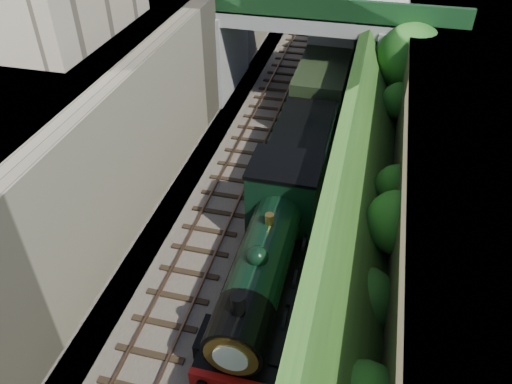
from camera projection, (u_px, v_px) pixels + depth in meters
name	position (u px, v px, depth m)	size (l,w,h in m)	color
trackbed	(296.00, 126.00, 29.63)	(10.00, 90.00, 0.20)	#473F38
retaining_wall	(204.00, 63.00, 28.61)	(1.00, 90.00, 7.00)	#756B56
street_plateau_left	(148.00, 57.00, 29.28)	(6.00, 90.00, 7.00)	#262628
street_plateau_right	(478.00, 98.00, 25.95)	(8.00, 90.00, 6.25)	#262628
embankment_slope	(388.00, 94.00, 27.18)	(4.44, 90.26, 6.36)	#1E4714
track_left	(263.00, 120.00, 29.92)	(2.50, 90.00, 0.20)	black
track_right	(316.00, 126.00, 29.31)	(2.50, 90.00, 0.20)	black
road_bridge	(326.00, 38.00, 30.09)	(16.00, 6.40, 7.25)	gray
tree	(413.00, 60.00, 26.05)	(3.60, 3.80, 6.60)	black
locomotive	(268.00, 254.00, 18.60)	(3.10, 10.23, 3.83)	black
tender	(302.00, 155.00, 24.42)	(2.70, 6.00, 3.05)	black
coach_front	(334.00, 50.00, 33.83)	(2.90, 18.00, 3.70)	black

